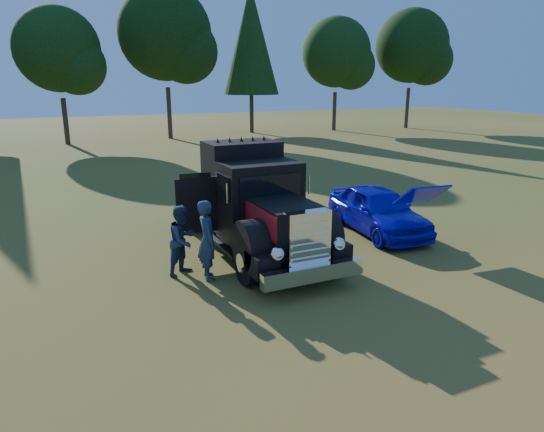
{
  "coord_description": "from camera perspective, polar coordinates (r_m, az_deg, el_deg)",
  "views": [
    {
      "loc": [
        -5.66,
        -10.49,
        4.66
      ],
      "look_at": [
        -0.49,
        0.5,
        1.26
      ],
      "focal_mm": 32.0,
      "sensor_mm": 36.0,
      "label": 1
    }
  ],
  "objects": [
    {
      "name": "spectator_near",
      "position": [
        11.71,
        -7.6,
        -2.82
      ],
      "size": [
        0.54,
        0.76,
        1.96
      ],
      "primitive_type": "imported",
      "rotation": [
        0.0,
        0.0,
        1.46
      ],
      "color": "#202E4B",
      "rests_on": "ground"
    },
    {
      "name": "ground",
      "position": [
        12.8,
        2.97,
        -5.72
      ],
      "size": [
        120.0,
        120.0,
        0.0
      ],
      "primitive_type": "plane",
      "color": "#355017",
      "rests_on": "ground"
    },
    {
      "name": "hotrod_coupe",
      "position": [
        15.64,
        12.37,
        0.76
      ],
      "size": [
        2.19,
        4.47,
        1.89
      ],
      "color": "#0712A4",
      "rests_on": "ground"
    },
    {
      "name": "diamond_t_truck",
      "position": [
        13.41,
        -2.16,
        1.04
      ],
      "size": [
        3.38,
        7.16,
        3.0
      ],
      "color": "black",
      "rests_on": "ground"
    },
    {
      "name": "spectator_far",
      "position": [
        12.12,
        -10.44,
        -2.8
      ],
      "size": [
        1.08,
        1.04,
        1.76
      ],
      "primitive_type": "imported",
      "rotation": [
        0.0,
        0.0,
        0.61
      ],
      "color": "#1D3045",
      "rests_on": "ground"
    },
    {
      "name": "treeline",
      "position": [
        37.75,
        -26.14,
        18.64
      ],
      "size": [
        66.14,
        24.04,
        13.33
      ],
      "color": "#2D2116",
      "rests_on": "ground"
    }
  ]
}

